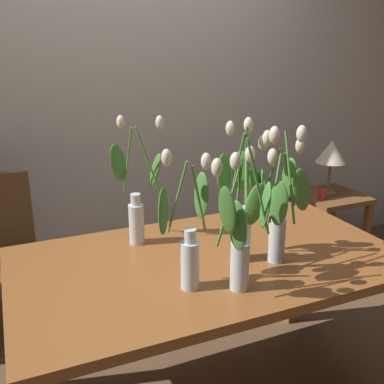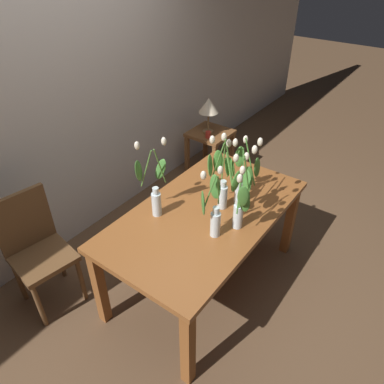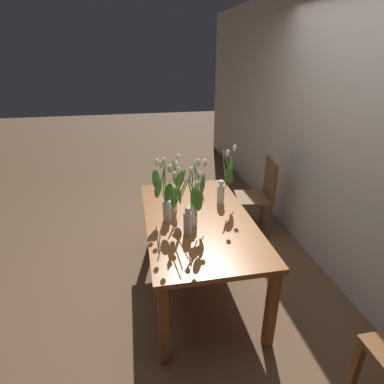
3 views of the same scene
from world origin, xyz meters
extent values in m
cube|color=beige|center=(0.00, 1.36, 1.35)|extent=(9.00, 0.10, 2.70)
cube|color=brown|center=(0.00, 0.00, 0.72)|extent=(1.60, 0.90, 0.04)
cube|color=brown|center=(-0.74, 0.39, 0.35)|extent=(0.07, 0.07, 0.70)
cube|color=brown|center=(0.74, 0.39, 0.35)|extent=(0.07, 0.07, 0.70)
cylinder|color=silver|center=(0.24, -0.13, 0.83)|extent=(0.07, 0.07, 0.18)
cylinder|color=silver|center=(0.24, -0.13, 0.94)|extent=(0.04, 0.04, 0.05)
cylinder|color=silver|center=(0.24, -0.13, 0.80)|extent=(0.06, 0.06, 0.11)
cylinder|color=#478433|center=(0.23, -0.20, 1.11)|extent=(0.02, 0.12, 0.33)
ellipsoid|color=#F2E5C6|center=(0.23, -0.26, 1.29)|extent=(0.04, 0.04, 0.06)
ellipsoid|color=#4C8E38|center=(0.26, -0.24, 1.08)|extent=(0.10, 0.03, 0.18)
cylinder|color=#478433|center=(0.30, -0.11, 1.07)|extent=(0.11, 0.05, 0.24)
ellipsoid|color=#F2E5C6|center=(0.35, -0.09, 1.20)|extent=(0.04, 0.04, 0.06)
ellipsoid|color=#4C8E38|center=(0.33, -0.07, 1.07)|extent=(0.05, 0.08, 0.17)
cylinder|color=#478433|center=(0.19, -0.18, 1.07)|extent=(0.09, 0.08, 0.25)
ellipsoid|color=#F2E5C6|center=(0.14, -0.21, 1.21)|extent=(0.04, 0.04, 0.06)
ellipsoid|color=#4C8E38|center=(0.17, -0.22, 1.03)|extent=(0.07, 0.08, 0.17)
cylinder|color=#478433|center=(0.22, -0.08, 1.08)|extent=(0.03, 0.09, 0.27)
ellipsoid|color=#F2E5C6|center=(0.21, -0.03, 1.22)|extent=(0.04, 0.04, 0.06)
ellipsoid|color=#4C8E38|center=(0.19, -0.05, 1.04)|extent=(0.12, 0.05, 0.18)
cylinder|color=silver|center=(0.12, -0.07, 0.83)|extent=(0.07, 0.07, 0.18)
cylinder|color=silver|center=(0.12, -0.07, 0.94)|extent=(0.04, 0.04, 0.05)
cylinder|color=silver|center=(0.12, -0.07, 0.80)|extent=(0.06, 0.06, 0.11)
cylinder|color=#56933D|center=(0.09, -0.12, 1.08)|extent=(0.05, 0.10, 0.26)
ellipsoid|color=#F2E5C6|center=(0.07, -0.17, 1.21)|extent=(0.04, 0.04, 0.06)
ellipsoid|color=#4C8E38|center=(0.10, -0.17, 1.02)|extent=(0.10, 0.06, 0.18)
cylinder|color=#56933D|center=(0.11, -0.01, 1.11)|extent=(0.02, 0.09, 0.32)
ellipsoid|color=#F2E5C6|center=(0.10, 0.03, 1.27)|extent=(0.04, 0.04, 0.06)
ellipsoid|color=#4C8E38|center=(0.07, 0.02, 1.09)|extent=(0.07, 0.05, 0.17)
cylinder|color=#56933D|center=(0.16, -0.08, 1.09)|extent=(0.08, 0.03, 0.30)
ellipsoid|color=#F2E5C6|center=(0.19, -0.09, 1.25)|extent=(0.04, 0.04, 0.06)
ellipsoid|color=#4C8E38|center=(0.21, -0.07, 1.04)|extent=(0.07, 0.09, 0.17)
cylinder|color=#56933D|center=(0.13, -0.05, 1.12)|extent=(0.03, 0.03, 0.35)
ellipsoid|color=#F2E5C6|center=(0.14, -0.03, 1.29)|extent=(0.04, 0.04, 0.06)
ellipsoid|color=#4C8E38|center=(0.14, 0.00, 1.10)|extent=(0.07, 0.07, 0.17)
cylinder|color=silver|center=(-0.23, 0.26, 0.83)|extent=(0.07, 0.07, 0.18)
cylinder|color=silver|center=(-0.23, 0.26, 0.94)|extent=(0.04, 0.04, 0.05)
cylinder|color=silver|center=(-0.23, 0.26, 0.80)|extent=(0.06, 0.06, 0.11)
cylinder|color=#56933D|center=(-0.24, 0.33, 1.10)|extent=(0.03, 0.11, 0.31)
ellipsoid|color=#F2E5C6|center=(-0.25, 0.38, 1.27)|extent=(0.04, 0.04, 0.06)
ellipsoid|color=#427F33|center=(-0.28, 0.36, 1.09)|extent=(0.10, 0.03, 0.18)
cylinder|color=#56933D|center=(-0.17, 0.27, 1.11)|extent=(0.12, 0.02, 0.32)
ellipsoid|color=#F2E5C6|center=(-0.11, 0.27, 1.27)|extent=(0.04, 0.04, 0.06)
ellipsoid|color=#427F33|center=(-0.13, 0.30, 1.05)|extent=(0.06, 0.11, 0.18)
cylinder|color=silver|center=(-0.01, -0.27, 0.83)|extent=(0.07, 0.07, 0.18)
cylinder|color=silver|center=(-0.01, -0.27, 0.94)|extent=(0.04, 0.04, 0.05)
cylinder|color=silver|center=(-0.01, -0.27, 0.80)|extent=(0.06, 0.06, 0.11)
cylinder|color=#478433|center=(-0.07, -0.30, 1.08)|extent=(0.11, 0.06, 0.26)
ellipsoid|color=#F2E5C6|center=(-0.13, -0.32, 1.22)|extent=(0.04, 0.04, 0.06)
ellipsoid|color=#427F33|center=(-0.10, -0.34, 1.08)|extent=(0.07, 0.08, 0.17)
cylinder|color=#478433|center=(-0.03, -0.28, 1.08)|extent=(0.05, 0.03, 0.29)
ellipsoid|color=#F2E5C6|center=(-0.05, -0.29, 1.23)|extent=(0.04, 0.04, 0.06)
ellipsoid|color=#427F33|center=(-0.06, -0.33, 1.02)|extent=(0.05, 0.10, 0.18)
cylinder|color=#478433|center=(0.05, -0.28, 1.12)|extent=(0.10, 0.03, 0.35)
ellipsoid|color=#F2E5C6|center=(0.09, -0.29, 1.30)|extent=(0.04, 0.04, 0.06)
ellipsoid|color=#427F33|center=(0.09, -0.26, 1.04)|extent=(0.07, 0.10, 0.18)
cylinder|color=silver|center=(-0.17, -0.19, 0.83)|extent=(0.07, 0.07, 0.18)
cylinder|color=silver|center=(-0.17, -0.19, 0.94)|extent=(0.04, 0.04, 0.05)
cylinder|color=silver|center=(-0.17, -0.19, 0.80)|extent=(0.06, 0.06, 0.11)
cylinder|color=#56933D|center=(-0.20, -0.16, 1.08)|extent=(0.06, 0.06, 0.27)
ellipsoid|color=#F2E5C6|center=(-0.23, -0.13, 1.22)|extent=(0.04, 0.04, 0.06)
ellipsoid|color=#427F33|center=(-0.25, -0.15, 1.03)|extent=(0.08, 0.08, 0.18)
cylinder|color=#56933D|center=(-0.13, -0.18, 1.07)|extent=(0.07, 0.03, 0.26)
ellipsoid|color=#F2E5C6|center=(-0.10, -0.16, 1.20)|extent=(0.04, 0.04, 0.06)
ellipsoid|color=#427F33|center=(-0.10, -0.13, 1.07)|extent=(0.06, 0.10, 0.18)
cylinder|color=brown|center=(-0.71, 0.66, 0.21)|extent=(0.04, 0.04, 0.43)
cylinder|color=brown|center=(-0.66, 0.99, 0.21)|extent=(0.04, 0.04, 0.43)
cube|color=brown|center=(1.43, 0.91, 0.53)|extent=(0.44, 0.44, 0.04)
cube|color=brown|center=(1.24, 0.72, 0.26)|extent=(0.04, 0.04, 0.51)
cube|color=brown|center=(1.62, 0.72, 0.26)|extent=(0.04, 0.04, 0.51)
cube|color=brown|center=(1.24, 1.10, 0.26)|extent=(0.04, 0.04, 0.51)
cube|color=brown|center=(1.62, 1.10, 0.26)|extent=(0.04, 0.04, 0.51)
cylinder|color=olive|center=(1.41, 0.93, 0.56)|extent=(0.12, 0.12, 0.02)
cylinder|color=olive|center=(1.41, 0.93, 0.68)|extent=(0.02, 0.02, 0.22)
cone|color=beige|center=(1.41, 0.93, 0.87)|extent=(0.22, 0.22, 0.16)
cylinder|color=#B72D23|center=(1.29, 0.85, 0.59)|extent=(0.06, 0.06, 0.07)
camera|label=1|loc=(-0.73, -1.51, 1.58)|focal=41.64mm
camera|label=2|loc=(-1.72, -1.14, 2.38)|focal=33.97mm
camera|label=3|loc=(2.33, -0.50, 2.07)|focal=29.49mm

